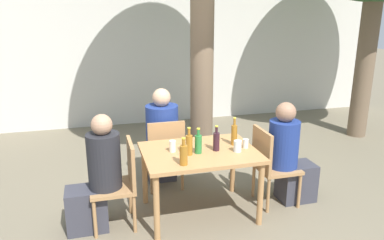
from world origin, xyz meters
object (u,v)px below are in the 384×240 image
object	(u,v)px
person_seated_1	(289,158)
amber_bottle_1	(184,154)
dining_table_front	(200,159)
green_bottle_0	(198,143)
wine_bottle_4	(216,141)
patio_chair_0	(121,179)
drinking_glass_1	(238,146)
drinking_glass_2	(246,143)
amber_bottle_2	(189,144)
person_seated_0	(96,180)
amber_bottle_3	(234,134)
patio_chair_2	(165,150)
patio_chair_1	(270,162)
drinking_glass_0	(173,146)
person_seated_2	(161,140)

from	to	relation	value
person_seated_1	amber_bottle_1	size ratio (longest dim) A/B	4.35
amber_bottle_1	dining_table_front	bearing A→B (deg)	51.18
green_bottle_0	wine_bottle_4	distance (m)	0.20
patio_chair_0	drinking_glass_1	world-z (taller)	patio_chair_0
amber_bottle_1	patio_chair_0	bearing A→B (deg)	151.73
green_bottle_0	amber_bottle_1	world-z (taller)	amber_bottle_1
patio_chair_0	green_bottle_0	xyz separation A→B (m)	(0.79, -0.06, 0.33)
drinking_glass_2	person_seated_1	bearing A→B (deg)	4.29
green_bottle_0	amber_bottle_2	distance (m)	0.11
person_seated_0	drinking_glass_1	size ratio (longest dim) A/B	10.01
patio_chair_0	person_seated_0	size ratio (longest dim) A/B	0.75
dining_table_front	amber_bottle_3	size ratio (longest dim) A/B	3.84
dining_table_front	drinking_glass_2	world-z (taller)	drinking_glass_2
dining_table_front	amber_bottle_2	bearing A→B (deg)	-150.23
green_bottle_0	person_seated_1	bearing A→B (deg)	2.90
patio_chair_0	drinking_glass_1	size ratio (longest dim) A/B	7.49
patio_chair_2	person_seated_1	distance (m)	1.46
amber_bottle_3	wine_bottle_4	distance (m)	0.27
amber_bottle_1	amber_bottle_3	size ratio (longest dim) A/B	0.88
green_bottle_0	patio_chair_0	bearing A→B (deg)	176.03
dining_table_front	person_seated_1	world-z (taller)	person_seated_1
wine_bottle_4	patio_chair_0	bearing A→B (deg)	178.03
dining_table_front	amber_bottle_3	world-z (taller)	amber_bottle_3
dining_table_front	patio_chair_1	world-z (taller)	patio_chair_1
drinking_glass_1	dining_table_front	bearing A→B (deg)	161.72
amber_bottle_3	drinking_glass_0	xyz separation A→B (m)	(-0.69, -0.03, -0.06)
patio_chair_2	drinking_glass_0	xyz separation A→B (m)	(-0.04, -0.62, 0.28)
person_seated_1	green_bottle_0	distance (m)	1.13
patio_chair_2	wine_bottle_4	size ratio (longest dim) A/B	3.28
dining_table_front	person_seated_0	distance (m)	1.07
dining_table_front	green_bottle_0	xyz separation A→B (m)	(-0.03, -0.06, 0.19)
person_seated_2	drinking_glass_1	size ratio (longest dim) A/B	10.39
person_seated_2	drinking_glass_1	bearing A→B (deg)	120.85
green_bottle_0	drinking_glass_0	world-z (taller)	green_bottle_0
amber_bottle_3	drinking_glass_2	size ratio (longest dim) A/B	3.23
person_seated_1	person_seated_0	bearing A→B (deg)	90.00
amber_bottle_1	amber_bottle_3	bearing A→B (deg)	30.42
amber_bottle_1	wine_bottle_4	bearing A→B (deg)	33.28
patio_chair_2	person_seated_2	size ratio (longest dim) A/B	0.72
patio_chair_2	amber_bottle_1	xyz separation A→B (m)	(-0.01, -0.98, 0.33)
dining_table_front	patio_chair_2	bearing A→B (deg)	109.39
dining_table_front	person_seated_1	size ratio (longest dim) A/B	1.00
patio_chair_1	person_seated_1	distance (m)	0.24
green_bottle_0	drinking_glass_0	bearing A→B (deg)	156.08
patio_chair_2	person_seated_0	bearing A→B (deg)	39.35
dining_table_front	drinking_glass_1	size ratio (longest dim) A/B	9.97
drinking_glass_2	wine_bottle_4	bearing A→B (deg)	178.61
drinking_glass_0	drinking_glass_1	world-z (taller)	same
patio_chair_0	person_seated_0	distance (m)	0.24
patio_chair_0	drinking_glass_2	world-z (taller)	patio_chair_0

